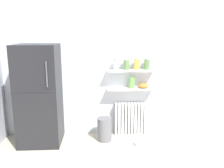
{
  "coord_description": "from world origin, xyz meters",
  "views": [
    {
      "loc": [
        -0.47,
        -2.26,
        1.91
      ],
      "look_at": [
        -0.25,
        1.6,
        1.05
      ],
      "focal_mm": 37.69,
      "sensor_mm": 36.0,
      "label": 1
    }
  ],
  "objects": [
    {
      "name": "storage_jar_0",
      "position": [
        -0.16,
        1.89,
        1.34
      ],
      "size": [
        0.09,
        0.09,
        0.2
      ],
      "color": "silver",
      "rests_on": "wall_shelf_upper"
    },
    {
      "name": "storage_jar_3",
      "position": [
        0.39,
        1.89,
        1.34
      ],
      "size": [
        0.1,
        0.1,
        0.2
      ],
      "color": "#5B7F4C",
      "rests_on": "wall_shelf_upper"
    },
    {
      "name": "refrigerator",
      "position": [
        -1.49,
        1.67,
        0.86
      ],
      "size": [
        0.69,
        0.69,
        1.72
      ],
      "color": "black",
      "rests_on": "ground_plane"
    },
    {
      "name": "wall_shelf_upper",
      "position": [
        0.12,
        1.89,
        1.23
      ],
      "size": [
        0.88,
        0.22,
        0.02
      ],
      "primitive_type": "cube",
      "color": "white"
    },
    {
      "name": "shelf_bowl",
      "position": [
        0.35,
        1.89,
        0.95
      ],
      "size": [
        0.19,
        0.19,
        0.09
      ],
      "primitive_type": "ellipsoid",
      "color": "orange",
      "rests_on": "wall_shelf_lower"
    },
    {
      "name": "vase",
      "position": [
        0.12,
        1.89,
        1.01
      ],
      "size": [
        0.1,
        0.1,
        0.2
      ],
      "primitive_type": "cylinder",
      "color": "#66A84C",
      "rests_on": "wall_shelf_lower"
    },
    {
      "name": "storage_jar_1",
      "position": [
        0.02,
        1.89,
        1.34
      ],
      "size": [
        0.11,
        0.11,
        0.19
      ],
      "color": "#5B7F4C",
      "rests_on": "wall_shelf_upper"
    },
    {
      "name": "pet_food_bowl",
      "position": [
        0.22,
        1.44,
        0.03
      ],
      "size": [
        0.19,
        0.19,
        0.05
      ],
      "primitive_type": "cylinder",
      "color": "#B7B7BC",
      "rests_on": "ground_plane"
    },
    {
      "name": "back_wall",
      "position": [
        0.0,
        2.05,
        1.3
      ],
      "size": [
        7.04,
        0.1,
        2.6
      ],
      "primitive_type": "cube",
      "color": "silver",
      "rests_on": "ground_plane"
    },
    {
      "name": "wall_shelf_lower",
      "position": [
        0.12,
        1.89,
        0.89
      ],
      "size": [
        0.88,
        0.22,
        0.02
      ],
      "primitive_type": "cube",
      "color": "white"
    },
    {
      "name": "radiator",
      "position": [
        0.12,
        1.92,
        0.3
      ],
      "size": [
        0.59,
        0.12,
        0.61
      ],
      "color": "white",
      "rests_on": "ground_plane"
    },
    {
      "name": "storage_jar_2",
      "position": [
        0.21,
        1.89,
        1.35
      ],
      "size": [
        0.09,
        0.09,
        0.21
      ],
      "color": "yellow",
      "rests_on": "wall_shelf_upper"
    },
    {
      "name": "trash_bin",
      "position": [
        -0.38,
        1.66,
        0.21
      ],
      "size": [
        0.25,
        0.25,
        0.42
      ],
      "primitive_type": "cylinder",
      "color": "slate",
      "rests_on": "ground_plane"
    }
  ]
}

